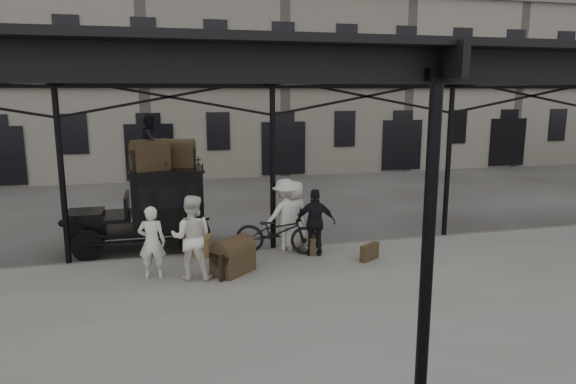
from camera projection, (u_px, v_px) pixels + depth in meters
name	position (u px, v px, depth m)	size (l,w,h in m)	color
ground	(292.00, 280.00, 11.58)	(120.00, 120.00, 0.00)	#383533
platform	(319.00, 313.00, 9.67)	(28.00, 8.00, 0.15)	slate
canopy	(318.00, 67.00, 9.05)	(22.50, 9.00, 4.74)	black
building_frontage	(207.00, 37.00, 27.34)	(64.00, 8.00, 14.00)	slate
taxi	(156.00, 205.00, 13.70)	(3.65, 1.55, 2.18)	black
porter_left	(152.00, 242.00, 11.15)	(0.59, 0.39, 1.61)	silver
porter_midleft	(192.00, 237.00, 11.08)	(0.90, 0.70, 1.86)	silver
porter_centre	(294.00, 215.00, 13.21)	(0.87, 0.57, 1.79)	beige
porter_official	(315.00, 222.00, 12.68)	(0.99, 0.41, 1.68)	black
porter_right	(285.00, 214.00, 13.15)	(1.19, 0.69, 1.85)	silver
bicycle	(277.00, 232.00, 12.89)	(0.74, 2.12, 1.12)	black
porter_roof	(151.00, 142.00, 13.27)	(0.69, 0.54, 1.43)	black
steamer_trunk_roof_near	(150.00, 157.00, 13.19)	(0.91, 0.55, 0.67)	#41311E
steamer_trunk_roof_far	(179.00, 155.00, 13.80)	(0.85, 0.52, 0.62)	#41311E
steamer_trunk_platform	(233.00, 258.00, 11.53)	(0.95, 0.58, 0.69)	#41311E
wicker_hamper	(199.00, 246.00, 12.75)	(0.60, 0.45, 0.50)	brown
suitcase_upright	(312.00, 244.00, 13.00)	(0.15, 0.60, 0.45)	#41311E
suitcase_flat	(370.00, 252.00, 12.42)	(0.60, 0.15, 0.40)	#41311E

